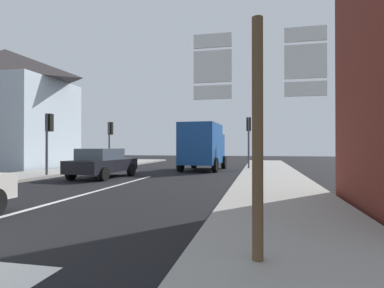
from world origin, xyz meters
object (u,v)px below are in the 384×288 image
at_px(traffic_light_far_left, 110,134).
at_px(traffic_light_near_left, 49,130).
at_px(route_sign_post, 258,119).
at_px(traffic_light_far_right, 249,131).
at_px(sedan_far, 102,163).
at_px(delivery_truck, 203,145).

xyz_separation_m(traffic_light_far_left, traffic_light_near_left, (0.00, -6.71, -0.07)).
distance_m(route_sign_post, traffic_light_far_right, 17.29).
bearing_deg(sedan_far, route_sign_post, -53.51).
distance_m(traffic_light_far_left, traffic_light_near_left, 6.71).
height_order(traffic_light_far_right, traffic_light_near_left, traffic_light_far_right).
distance_m(sedan_far, traffic_light_far_right, 9.98).
xyz_separation_m(route_sign_post, traffic_light_near_left, (-10.46, 10.00, 0.49)).
xyz_separation_m(delivery_truck, traffic_light_near_left, (-6.82, -6.41, 0.75)).
xyz_separation_m(delivery_truck, traffic_light_far_right, (2.96, 0.85, 0.96)).
bearing_deg(delivery_truck, traffic_light_near_left, -136.76).
height_order(delivery_truck, traffic_light_far_right, traffic_light_far_right).
bearing_deg(traffic_light_near_left, traffic_light_far_left, 90.00).
xyz_separation_m(sedan_far, delivery_truck, (4.04, 6.02, 0.89)).
xyz_separation_m(sedan_far, traffic_light_near_left, (-2.78, -0.39, 1.64)).
height_order(route_sign_post, traffic_light_far_left, traffic_light_far_left).
xyz_separation_m(route_sign_post, traffic_light_far_right, (-0.69, 17.26, 0.70)).
bearing_deg(traffic_light_far_left, traffic_light_near_left, -90.00).
bearing_deg(traffic_light_far_right, sedan_far, -135.52).
bearing_deg(traffic_light_near_left, traffic_light_far_right, 36.60).
height_order(traffic_light_far_left, traffic_light_near_left, traffic_light_far_left).
relative_size(route_sign_post, traffic_light_far_left, 0.96).
distance_m(sedan_far, route_sign_post, 12.98).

